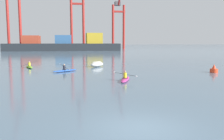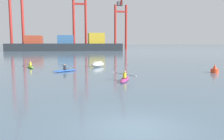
# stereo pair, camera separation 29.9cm
# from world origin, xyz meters

# --- Properties ---
(ground_plane) EXTENTS (800.00, 800.00, 0.00)m
(ground_plane) POSITION_xyz_m (0.00, 0.00, 0.00)
(ground_plane) COLOR slate
(container_barge) EXTENTS (48.47, 11.41, 7.64)m
(container_barge) POSITION_xyz_m (-5.19, 95.02, 2.47)
(container_barge) COLOR #1E2328
(container_barge) RESTS_ON ground
(gantry_crane_west) EXTENTS (6.37, 16.49, 40.58)m
(gantry_crane_west) POSITION_xyz_m (-27.30, 102.98, 19.36)
(gantry_crane_west) COLOR maroon
(gantry_crane_west) RESTS_ON ground
(gantry_crane_west_mid) EXTENTS (7.05, 15.97, 36.53)m
(gantry_crane_west_mid) POSITION_xyz_m (1.05, 107.60, 17.63)
(gantry_crane_west_mid) COLOR maroon
(gantry_crane_west_mid) RESTS_ON ground
(gantry_crane_east_mid) EXTENTS (6.83, 15.10, 33.70)m
(gantry_crane_east_mid) POSITION_xyz_m (21.91, 109.58, 15.79)
(gantry_crane_east_mid) COLOR maroon
(gantry_crane_east_mid) RESTS_ON ground
(capsized_dinghy) EXTENTS (2.61, 2.62, 0.76)m
(capsized_dinghy) POSITION_xyz_m (1.05, 24.88, 0.35)
(capsized_dinghy) COLOR beige
(capsized_dinghy) RESTS_ON ground
(channel_buoy) EXTENTS (0.90, 0.90, 1.00)m
(channel_buoy) POSITION_xyz_m (13.89, 15.83, 0.36)
(channel_buoy) COLOR red
(channel_buoy) RESTS_ON ground
(kayak_blue) EXTENTS (3.13, 2.43, 0.99)m
(kayak_blue) POSITION_xyz_m (-3.48, 19.77, 0.17)
(kayak_blue) COLOR #2856B2
(kayak_blue) RESTS_ON ground
(kayak_magenta) EXTENTS (2.13, 3.38, 0.95)m
(kayak_magenta) POSITION_xyz_m (2.19, 11.91, 0.17)
(kayak_magenta) COLOR #C13384
(kayak_magenta) RESTS_ON ground
(kayak_lime) EXTENTS (2.11, 3.41, 1.00)m
(kayak_lime) POSITION_xyz_m (-8.49, 25.12, 0.17)
(kayak_lime) COLOR #7ABC2D
(kayak_lime) RESTS_ON ground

